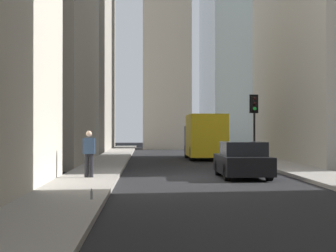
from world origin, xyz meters
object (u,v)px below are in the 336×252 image
at_px(sedan_black, 243,161).
at_px(discarded_bottle, 91,195).
at_px(traffic_light_midblock, 254,112).
at_px(pedestrian, 89,152).
at_px(delivery_truck, 205,137).

height_order(sedan_black, discarded_bottle, sedan_black).
distance_m(traffic_light_midblock, discarded_bottle, 21.61).
height_order(traffic_light_midblock, pedestrian, traffic_light_midblock).
height_order(sedan_black, pedestrian, pedestrian).
height_order(delivery_truck, traffic_light_midblock, traffic_light_midblock).
relative_size(delivery_truck, pedestrian, 3.79).
relative_size(delivery_truck, discarded_bottle, 23.93).
distance_m(delivery_truck, sedan_black, 14.94).
relative_size(sedan_black, discarded_bottle, 15.93).
relative_size(pedestrian, discarded_bottle, 6.31).
relative_size(delivery_truck, traffic_light_midblock, 1.69).
xyz_separation_m(sedan_black, discarded_bottle, (-8.27, 5.12, -0.42)).
xyz_separation_m(pedestrian, discarded_bottle, (-7.04, -0.73, -0.82)).
bearing_deg(delivery_truck, discarded_bottle, 167.54).
bearing_deg(delivery_truck, pedestrian, 160.10).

